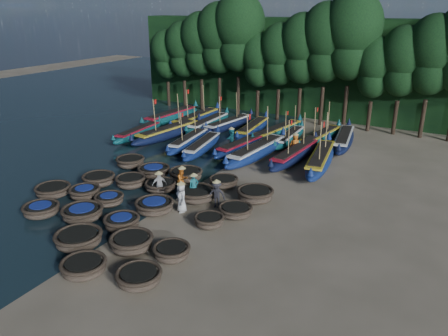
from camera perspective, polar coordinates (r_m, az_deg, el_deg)
The scene contains 62 objects.
ground at distance 28.25m, azimuth -4.47°, elevation -2.85°, with size 120.00×120.00×0.00m, color gray.
foliage_wall at distance 47.72m, azimuth 11.35°, elevation 12.68°, with size 40.00×3.00×10.00m, color black.
coracle_2 at distance 22.77m, azimuth -18.47°, elevation -8.76°, with size 2.92×2.92×0.78m.
coracle_3 at distance 20.56m, azimuth -17.85°, elevation -12.18°, with size 2.52×2.52×0.71m.
coracle_4 at distance 19.35m, azimuth -11.05°, elevation -13.78°, with size 2.08×2.08×0.68m.
coracle_5 at distance 26.64m, azimuth -22.78°, elevation -5.04°, with size 2.45×2.45×0.71m.
coracle_6 at distance 25.38m, azimuth -18.01°, elevation -5.59°, with size 2.43×2.43×0.76m.
coracle_7 at distance 23.75m, azimuth -13.21°, elevation -6.91°, with size 2.26×2.26×0.78m.
coracle_8 at distance 21.71m, azimuth -11.99°, elevation -9.51°, with size 2.14×2.14×0.82m.
coracle_9 at distance 20.80m, azimuth -6.86°, elevation -10.81°, with size 1.82×1.82×0.71m.
coracle_10 at distance 29.07m, azimuth -21.43°, elevation -2.72°, with size 2.54×2.54×0.72m.
coracle_11 at distance 27.99m, azimuth -17.71°, elevation -3.05°, with size 2.00×2.00×0.77m.
coracle_12 at distance 26.74m, azimuth -14.77°, elevation -3.98°, with size 1.96×1.96×0.68m.
coracle_13 at distance 25.27m, azimuth -9.07°, elevation -4.91°, with size 2.76×2.76×0.75m.
coracle_14 at distance 23.48m, azimuth -1.95°, elevation -6.88°, with size 2.01×2.01×0.65m.
coracle_15 at distance 29.77m, azimuth -16.05°, elevation -1.44°, with size 2.51×2.51×0.79m.
coracle_16 at distance 28.99m, azimuth -12.10°, elevation -1.69°, with size 2.44×2.44×0.78m.
coracle_17 at distance 28.09m, azimuth -8.28°, elevation -2.31°, with size 2.14×2.14×0.67m.
coracle_18 at distance 26.47m, azimuth -3.56°, elevation -3.43°, with size 2.71×2.71×0.78m.
coracle_19 at distance 24.59m, azimuth 1.50°, elevation -5.57°, with size 1.96×1.96×0.64m.
coracle_20 at distance 32.58m, azimuth -12.15°, elevation 0.80°, with size 2.17×2.17×0.77m.
coracle_21 at distance 30.47m, azimuth -9.17°, elevation -0.39°, with size 2.68×2.68×0.77m.
coracle_22 at distance 29.51m, azimuth -5.01°, elevation -0.87°, with size 2.64×2.64×0.80m.
coracle_23 at distance 28.50m, azimuth -0.05°, elevation -1.78°, with size 2.39×2.39×0.64m.
coracle_24 at distance 26.43m, azimuth 4.09°, elevation -3.45°, with size 2.27×2.27×0.81m.
long_boat_1 at distance 39.90m, azimuth -11.11°, elevation 4.58°, with size 1.73×7.30×1.29m.
long_boat_2 at distance 39.05m, azimuth -7.29°, elevation 4.64°, with size 2.75×9.00×3.86m.
long_boat_3 at distance 36.67m, azimuth -4.64°, elevation 3.54°, with size 2.28×7.61×3.26m.
long_boat_4 at distance 35.31m, azimuth -2.83°, elevation 2.91°, with size 2.56×7.56×1.35m.
long_boat_5 at distance 35.37m, azimuth 2.50°, elevation 2.96°, with size 2.43×7.74×1.38m.
long_boat_6 at distance 33.75m, azimuth 4.35°, elevation 2.22°, with size 2.41×9.15×3.90m.
long_boat_7 at distance 33.50m, azimuth 9.27°, elevation 1.78°, with size 2.06×8.44×3.59m.
long_boat_8 at distance 32.64m, azimuth 12.48°, elevation 1.13°, with size 2.88×8.98×3.85m.
long_boat_9 at distance 44.79m, azimuth -6.94°, elevation 6.70°, with size 2.13×8.96×1.58m.
long_boat_10 at distance 43.56m, azimuth -3.67°, elevation 6.41°, with size 1.65×8.95×3.80m.
long_boat_11 at distance 41.98m, azimuth -2.05°, elevation 5.83°, with size 1.63×8.24×1.45m.
long_boat_12 at distance 41.71m, azimuth 0.59°, elevation 5.74°, with size 2.55×8.04×3.45m.
long_boat_13 at distance 40.24m, azimuth 3.77°, elevation 5.15°, with size 2.19×8.16×1.44m.
long_boat_14 at distance 39.51m, azimuth 7.04°, elevation 4.76°, with size 2.79×8.25×1.47m.
long_boat_15 at distance 38.03m, azimuth 8.51°, elevation 3.96°, with size 1.49×7.31×3.11m.
long_boat_16 at distance 38.25m, azimuth 12.45°, elevation 3.89°, with size 2.50×8.12×3.48m.
long_boat_17 at distance 38.19m, azimuth 15.39°, elevation 3.63°, with size 2.68×8.34×1.48m.
fisherman_0 at distance 25.03m, azimuth -5.59°, elevation -3.72°, with size 1.04×0.97×1.98m.
fisherman_1 at distance 26.58m, azimuth -3.96°, elevation -2.24°, with size 0.68×0.69×1.81m.
fisherman_2 at distance 27.47m, azimuth -5.47°, elevation -1.51°, with size 0.87×1.00×1.94m.
fisherman_3 at distance 25.42m, azimuth -0.99°, elevation -3.37°, with size 1.19×0.82×1.88m.
fisherman_4 at distance 27.17m, azimuth -8.45°, elevation -2.01°, with size 0.86×0.99×1.79m.
fisherman_5 at distance 36.44m, azimuth 0.99°, elevation 4.05°, with size 0.78×1.59×1.84m.
fisherman_6 at distance 34.73m, azimuth 9.28°, elevation 3.10°, with size 1.03×0.90×1.98m.
tree_0 at distance 51.78m, azimuth -7.49°, elevation 14.56°, with size 3.68×3.68×8.68m.
tree_1 at distance 50.40m, azimuth -5.33°, elevation 15.26°, with size 4.09×4.09×9.65m.
tree_2 at distance 49.10m, azimuth -3.04°, elevation 15.97°, with size 4.51×4.51×10.63m.
tree_3 at distance 47.88m, azimuth -0.61°, elevation 16.69°, with size 4.92×4.92×11.60m.
tree_4 at distance 46.75m, azimuth 1.96°, elevation 17.42°, with size 5.34×5.34×12.58m.
tree_5 at distance 45.97m, azimuth 4.54°, elevation 13.94°, with size 3.68×3.68×8.68m.
tree_6 at distance 45.00m, azimuth 7.32°, elevation 14.57°, with size 4.09×4.09×9.65m.
tree_7 at distance 44.14m, azimuth 10.22°, elevation 15.18°, with size 4.51×4.51×10.63m.
tree_8 at distance 43.39m, azimuth 13.26°, elevation 15.79°, with size 4.92×4.92×11.60m.
tree_9 at distance 42.77m, azimuth 16.40°, elevation 16.36°, with size 5.34×5.34×12.58m.
tree_10 at distance 42.55m, azimuth 19.10°, elevation 12.39°, with size 3.68×3.68×8.68m.
tree_11 at distance 42.13m, azimuth 22.34°, elevation 12.85°, with size 4.09×4.09×9.65m.
tree_12 at distance 41.84m, azimuth 25.65°, elevation 13.28°, with size 4.51×4.51×10.63m.
Camera 1 is at (14.44, -21.57, 11.16)m, focal length 35.00 mm.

